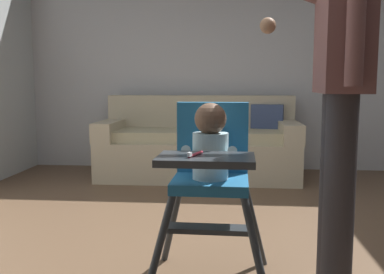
% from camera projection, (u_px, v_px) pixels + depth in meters
% --- Properties ---
extents(ground, '(6.19, 7.14, 0.10)m').
position_uv_depth(ground, '(219.00, 272.00, 2.43)').
color(ground, brown).
extents(wall_far, '(5.39, 0.06, 2.67)m').
position_uv_depth(wall_far, '(226.00, 54.00, 5.02)').
color(wall_far, silver).
rests_on(wall_far, ground).
extents(couch, '(2.07, 0.86, 0.86)m').
position_uv_depth(couch, '(200.00, 146.00, 4.66)').
color(couch, beige).
rests_on(couch, ground).
extents(high_chair, '(0.62, 0.73, 0.91)m').
position_uv_depth(high_chair, '(211.00, 161.00, 2.10)').
color(high_chair, '#2E3438').
rests_on(high_chair, ground).
extents(adult_standing, '(0.51, 0.51, 1.76)m').
position_uv_depth(adult_standing, '(340.00, 81.00, 1.97)').
color(adult_standing, '#343134').
rests_on(adult_standing, ground).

